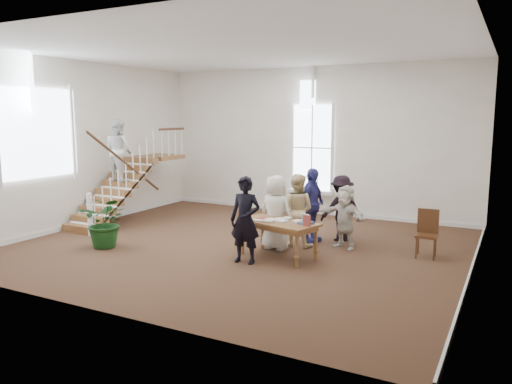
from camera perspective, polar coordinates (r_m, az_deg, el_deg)
The scene contains 12 objects.
ground at distance 11.81m, azimuth -1.66°, elevation -6.14°, with size 10.00×10.00×0.00m, color #412919.
room_shell at distance 15.61m, azimuth 6.26°, elevation -1.01°, with size 10.49×10.00×10.00m.
staircase at distance 14.67m, azimuth -15.18°, elevation 2.91°, with size 1.10×4.10×2.92m.
library_table at distance 10.68m, azimuth 2.62°, elevation -3.81°, with size 1.86×1.26×0.86m.
police_officer at distance 10.27m, azimuth -1.23°, elevation -3.22°, with size 0.66×0.43×1.81m, color black.
elderly_woman at distance 11.33m, azimuth 2.27°, elevation -2.35°, with size 0.83×0.54×1.71m, color silver.
person_yellow at distance 11.66m, azimuth 4.66°, elevation -2.07°, with size 0.83×0.64×1.70m, color beige.
woman_cluster_a at distance 12.05m, azimuth 6.36°, elevation -1.53°, with size 1.05×0.44×1.79m, color #393887.
woman_cluster_b at distance 12.28m, azimuth 9.73°, elevation -1.84°, with size 1.04×0.60×1.61m, color black.
woman_cluster_c at distance 11.60m, azimuth 10.13°, elevation -2.82°, with size 1.36×0.43×1.47m, color silver.
floor_plant at distance 12.04m, azimuth -16.76°, elevation -3.29°, with size 1.08×0.93×1.20m, color #133E15.
side_chair at distance 11.40m, azimuth 18.98°, elevation -4.17°, with size 0.47×0.47×1.03m.
Camera 1 is at (5.60, -9.94, 3.03)m, focal length 35.00 mm.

